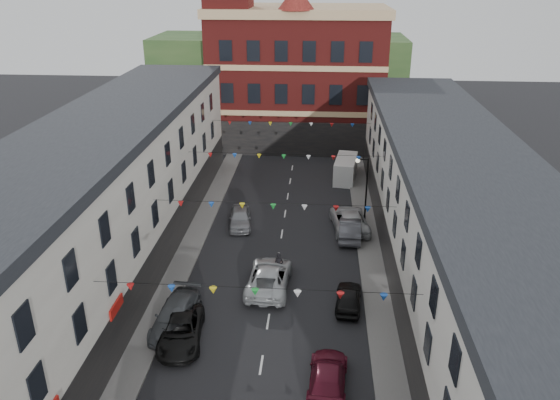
% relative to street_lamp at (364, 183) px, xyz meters
% --- Properties ---
extents(ground, '(160.00, 160.00, 0.00)m').
position_rel_street_lamp_xyz_m(ground, '(-6.55, -14.00, -3.90)').
color(ground, black).
rests_on(ground, ground).
extents(pavement_left, '(1.80, 64.00, 0.15)m').
position_rel_street_lamp_xyz_m(pavement_left, '(-13.45, -12.00, -3.83)').
color(pavement_left, '#605E5B').
rests_on(pavement_left, ground).
extents(pavement_right, '(1.80, 64.00, 0.15)m').
position_rel_street_lamp_xyz_m(pavement_right, '(0.35, -12.00, -3.83)').
color(pavement_right, '#605E5B').
rests_on(pavement_right, ground).
extents(terrace_left, '(8.40, 56.00, 10.70)m').
position_rel_street_lamp_xyz_m(terrace_left, '(-18.33, -13.00, 1.44)').
color(terrace_left, beige).
rests_on(terrace_left, ground).
extents(terrace_right, '(8.40, 56.00, 9.70)m').
position_rel_street_lamp_xyz_m(terrace_right, '(5.23, -13.00, 0.95)').
color(terrace_right, silver).
rests_on(terrace_right, ground).
extents(civic_building, '(20.60, 13.30, 18.50)m').
position_rel_street_lamp_xyz_m(civic_building, '(-6.55, 23.95, 4.23)').
color(civic_building, maroon).
rests_on(civic_building, ground).
extents(clock_tower, '(5.60, 5.60, 30.00)m').
position_rel_street_lamp_xyz_m(clock_tower, '(-14.05, 21.00, 11.03)').
color(clock_tower, maroon).
rests_on(clock_tower, ground).
extents(distant_hill, '(40.00, 14.00, 10.00)m').
position_rel_street_lamp_xyz_m(distant_hill, '(-10.55, 48.00, 1.10)').
color(distant_hill, '#284B23').
rests_on(distant_hill, ground).
extents(street_lamp, '(1.10, 0.36, 6.00)m').
position_rel_street_lamp_xyz_m(street_lamp, '(0.00, 0.00, 0.00)').
color(street_lamp, black).
rests_on(street_lamp, ground).
extents(car_left_c, '(2.94, 5.36, 1.42)m').
position_rel_street_lamp_xyz_m(car_left_c, '(-11.39, -16.26, -3.19)').
color(car_left_c, black).
rests_on(car_left_c, ground).
extents(car_left_d, '(2.50, 5.47, 1.55)m').
position_rel_street_lamp_xyz_m(car_left_d, '(-12.05, -14.85, -3.13)').
color(car_left_d, '#414549').
rests_on(car_left_d, ground).
extents(car_left_e, '(2.31, 4.61, 1.51)m').
position_rel_street_lamp_xyz_m(car_left_e, '(-10.15, -0.69, -3.15)').
color(car_left_e, gray).
rests_on(car_left_e, ground).
extents(car_right_c, '(2.27, 4.91, 1.39)m').
position_rel_street_lamp_xyz_m(car_right_c, '(-2.95, -19.44, -3.21)').
color(car_right_c, '#551121').
rests_on(car_right_c, ground).
extents(car_right_d, '(1.92, 4.07, 1.35)m').
position_rel_street_lamp_xyz_m(car_right_d, '(-1.58, -11.99, -3.23)').
color(car_right_d, black).
rests_on(car_right_d, ground).
extents(car_right_e, '(1.96, 4.96, 1.61)m').
position_rel_street_lamp_xyz_m(car_right_e, '(-1.05, -2.07, -3.10)').
color(car_right_e, '#4A4B52').
rests_on(car_right_e, ground).
extents(car_right_f, '(3.41, 6.21, 1.65)m').
position_rel_street_lamp_xyz_m(car_right_f, '(-1.05, -0.56, -3.08)').
color(car_right_f, silver).
rests_on(car_right_f, ground).
extents(moving_car, '(3.00, 6.03, 1.64)m').
position_rel_street_lamp_xyz_m(moving_car, '(-6.85, -10.11, -3.08)').
color(moving_car, '#AAAEB1').
rests_on(moving_car, ground).
extents(white_van, '(2.65, 5.36, 2.27)m').
position_rel_street_lamp_xyz_m(white_van, '(-0.95, 10.94, -2.77)').
color(white_van, silver).
rests_on(white_van, ground).
extents(pedestrian, '(0.73, 0.55, 1.83)m').
position_rel_street_lamp_xyz_m(pedestrian, '(-6.30, -8.67, -2.99)').
color(pedestrian, black).
rests_on(pedestrian, ground).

